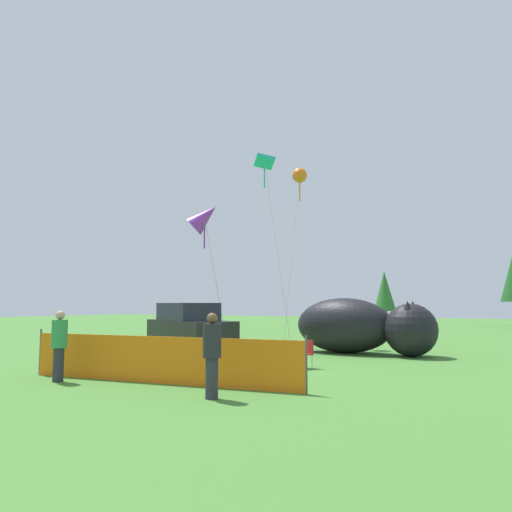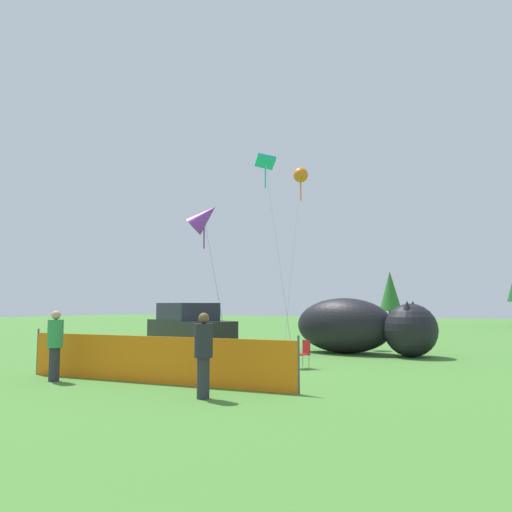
# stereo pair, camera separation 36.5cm
# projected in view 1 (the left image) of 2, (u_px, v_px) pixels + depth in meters

# --- Properties ---
(ground_plane) EXTENTS (120.00, 120.00, 0.00)m
(ground_plane) POSITION_uv_depth(u_px,v_px,m) (214.00, 367.00, 15.75)
(ground_plane) COLOR #477F33
(parked_car) EXTENTS (4.63, 3.52, 2.02)m
(parked_car) POSITION_uv_depth(u_px,v_px,m) (190.00, 330.00, 19.26)
(parked_car) COLOR black
(parked_car) RESTS_ON ground
(folding_chair) EXTENTS (0.66, 0.66, 0.86)m
(folding_chair) POSITION_uv_depth(u_px,v_px,m) (306.00, 352.00, 15.42)
(folding_chair) COLOR maroon
(folding_chair) RESTS_ON ground
(inflatable_cat) EXTENTS (5.82, 2.55, 2.22)m
(inflatable_cat) POSITION_uv_depth(u_px,v_px,m) (360.00, 328.00, 19.92)
(inflatable_cat) COLOR black
(inflatable_cat) RESTS_ON ground
(safety_fence) EXTENTS (7.78, 0.84, 1.28)m
(safety_fence) POSITION_uv_depth(u_px,v_px,m) (158.00, 360.00, 12.54)
(safety_fence) COLOR orange
(safety_fence) RESTS_ON ground
(spectator_in_black_shirt) EXTENTS (0.39, 0.39, 1.81)m
(spectator_in_black_shirt) POSITION_uv_depth(u_px,v_px,m) (59.00, 343.00, 12.83)
(spectator_in_black_shirt) COLOR #2D2D38
(spectator_in_black_shirt) RESTS_ON ground
(spectator_in_yellow_shirt) EXTENTS (0.39, 0.39, 1.80)m
(spectator_in_yellow_shirt) POSITION_uv_depth(u_px,v_px,m) (212.00, 352.00, 10.54)
(spectator_in_yellow_shirt) COLOR #2D2D38
(spectator_in_yellow_shirt) RESTS_ON ground
(kite_orange_flower) EXTENTS (0.74, 2.23, 8.75)m
(kite_orange_flower) POSITION_uv_depth(u_px,v_px,m) (299.00, 176.00, 24.86)
(kite_orange_flower) COLOR silver
(kite_orange_flower) RESTS_ON ground
(kite_purple_delta) EXTENTS (1.75, 1.57, 6.27)m
(kite_purple_delta) POSITION_uv_depth(u_px,v_px,m) (205.00, 217.00, 20.34)
(kite_purple_delta) COLOR silver
(kite_purple_delta) RESTS_ON ground
(kite_teal_diamond) EXTENTS (2.59, 1.88, 9.18)m
(kite_teal_diamond) POSITION_uv_depth(u_px,v_px,m) (265.00, 165.00, 24.17)
(kite_teal_diamond) COLOR silver
(kite_teal_diamond) RESTS_ON ground
(horizon_tree_west) EXTENTS (2.23, 2.23, 5.32)m
(horizon_tree_west) POSITION_uv_depth(u_px,v_px,m) (384.00, 291.00, 51.03)
(horizon_tree_west) COLOR brown
(horizon_tree_west) RESTS_ON ground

